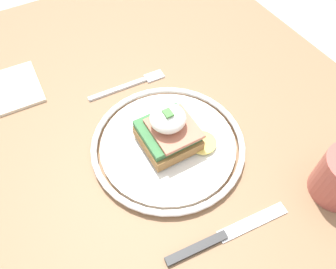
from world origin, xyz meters
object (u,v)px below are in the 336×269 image
object	(u,v)px
fork	(131,84)
napkin	(11,89)
plate	(168,144)
knife	(219,238)
sandwich	(169,130)

from	to	relation	value
fork	napkin	distance (m)	0.23
plate	knife	xyz separation A→B (m)	(0.17, -0.01, -0.01)
sandwich	fork	distance (m)	0.16
plate	napkin	size ratio (longest dim) A/B	2.14
knife	napkin	xyz separation A→B (m)	(-0.43, -0.18, 0.00)
sandwich	napkin	world-z (taller)	sandwich
fork	napkin	bearing A→B (deg)	-116.10
knife	plate	bearing A→B (deg)	175.00
knife	sandwich	bearing A→B (deg)	174.40
fork	knife	distance (m)	0.33
knife	napkin	world-z (taller)	same
napkin	plate	bearing A→B (deg)	36.91
sandwich	fork	world-z (taller)	sandwich
plate	sandwich	xyz separation A→B (m)	(-0.00, 0.00, 0.04)
plate	napkin	xyz separation A→B (m)	(-0.26, -0.19, -0.00)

